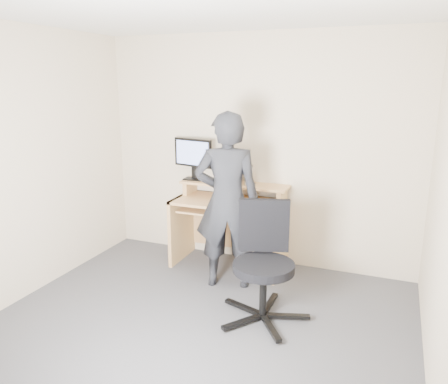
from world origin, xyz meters
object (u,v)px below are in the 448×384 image
Objects in this scene: person at (227,201)px; desk at (232,216)px; monitor at (193,155)px; office_chair at (264,258)px.

desk is at bearing -91.93° from person.
monitor is 1.66m from office_chair.
monitor is at bearing 120.91° from office_chair.
office_chair is at bearing 120.83° from person.
person reaches higher than office_chair.
person is (0.14, -0.51, 0.32)m from desk.
desk is 1.22× the size of office_chair.
monitor is at bearing -59.39° from person.
person is (0.63, -0.56, -0.32)m from monitor.
person is at bearing 121.03° from office_chair.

